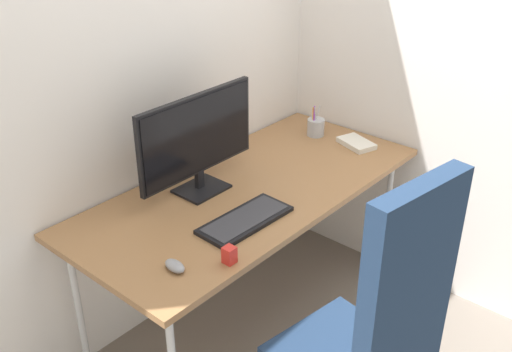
# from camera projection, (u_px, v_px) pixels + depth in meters

# --- Properties ---
(ground_plane) EXTENTS (8.00, 8.00, 0.00)m
(ground_plane) POSITION_uv_depth(u_px,v_px,m) (251.00, 318.00, 3.01)
(ground_plane) COLOR slate
(wall_back) EXTENTS (3.30, 0.04, 2.80)m
(wall_back) POSITION_uv_depth(u_px,v_px,m) (179.00, 27.00, 2.59)
(wall_back) COLOR white
(wall_back) RESTS_ON ground_plane
(wall_side_right) EXTENTS (0.04, 2.38, 2.80)m
(wall_side_right) POSITION_uv_depth(u_px,v_px,m) (410.00, 15.00, 2.80)
(wall_side_right) COLOR white
(wall_side_right) RESTS_ON ground_plane
(desk) EXTENTS (1.68, 0.76, 0.76)m
(desk) POSITION_uv_depth(u_px,v_px,m) (250.00, 194.00, 2.68)
(desk) COLOR #996B42
(desk) RESTS_ON ground_plane
(office_chair) EXTENTS (0.64, 0.64, 1.25)m
(office_chair) POSITION_uv_depth(u_px,v_px,m) (373.00, 335.00, 2.01)
(office_chair) COLOR black
(office_chair) RESTS_ON ground_plane
(monitor) EXTENTS (0.63, 0.17, 0.44)m
(monitor) POSITION_uv_depth(u_px,v_px,m) (198.00, 139.00, 2.52)
(monitor) COLOR black
(monitor) RESTS_ON desk
(keyboard) EXTENTS (0.41, 0.19, 0.02)m
(keyboard) POSITION_uv_depth(u_px,v_px,m) (245.00, 220.00, 2.40)
(keyboard) COLOR black
(keyboard) RESTS_ON desk
(mouse) EXTENTS (0.06, 0.10, 0.03)m
(mouse) POSITION_uv_depth(u_px,v_px,m) (175.00, 266.00, 2.11)
(mouse) COLOR gray
(mouse) RESTS_ON desk
(pen_holder) EXTENTS (0.09, 0.09, 0.17)m
(pen_holder) POSITION_uv_depth(u_px,v_px,m) (316.00, 127.00, 3.14)
(pen_holder) COLOR #B2B5BA
(pen_holder) RESTS_ON desk
(notebook) EXTENTS (0.17, 0.21, 0.03)m
(notebook) POSITION_uv_depth(u_px,v_px,m) (356.00, 143.00, 3.04)
(notebook) COLOR silver
(notebook) RESTS_ON desk
(desk_clamp_accessory) EXTENTS (0.04, 0.04, 0.06)m
(desk_clamp_accessory) POSITION_uv_depth(u_px,v_px,m) (229.00, 255.00, 2.14)
(desk_clamp_accessory) COLOR red
(desk_clamp_accessory) RESTS_ON desk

